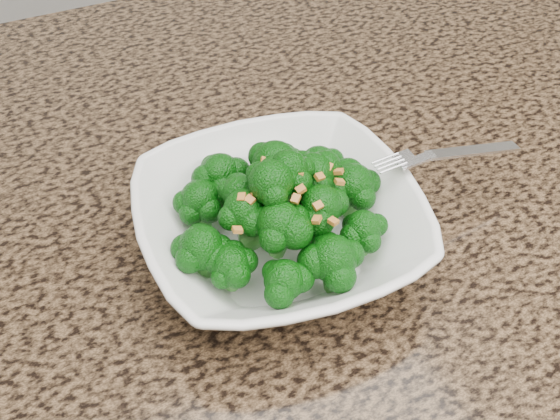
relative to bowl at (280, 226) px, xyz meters
name	(u,v)px	position (x,y,z in m)	size (l,w,h in m)	color
granite_counter	(332,234)	(0.06, 0.01, -0.05)	(1.64, 1.04, 0.03)	brown
bowl	(280,226)	(0.00, 0.00, 0.00)	(0.25, 0.25, 0.06)	white
broccoli_pile	(280,170)	(0.00, 0.00, 0.07)	(0.22, 0.22, 0.07)	#0A4F09
garlic_topping	(280,133)	(0.00, 0.00, 0.10)	(0.13, 0.13, 0.01)	orange
fork	(427,157)	(0.14, -0.01, 0.04)	(0.17, 0.03, 0.01)	silver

